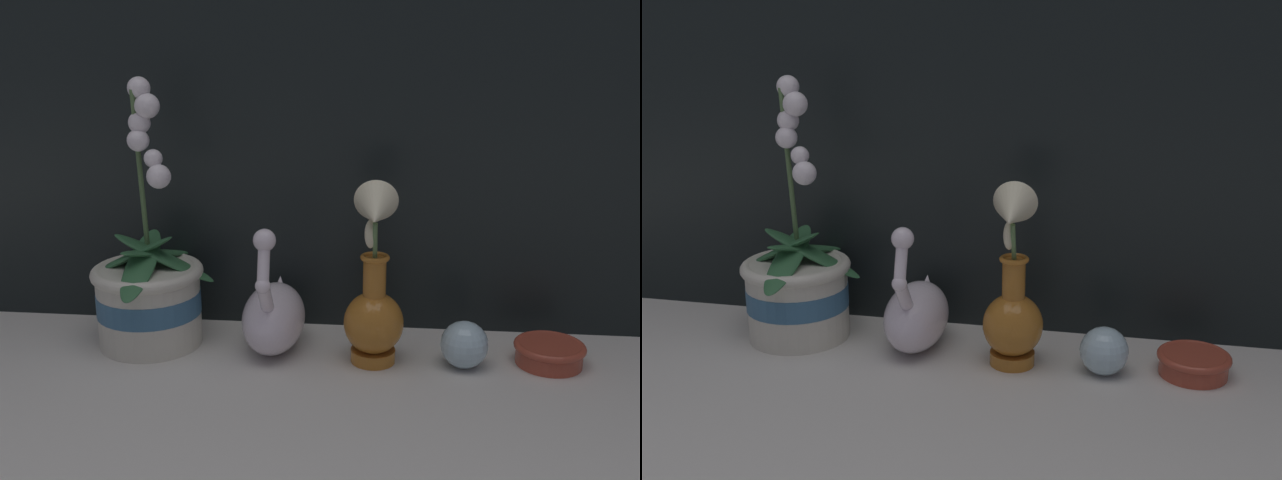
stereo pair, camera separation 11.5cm
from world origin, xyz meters
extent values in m
plane|color=beige|center=(0.00, 0.00, 0.00)|extent=(2.80, 2.80, 0.00)
cylinder|color=beige|center=(-0.30, 0.11, 0.07)|extent=(0.17, 0.17, 0.13)
cylinder|color=#386689|center=(-0.30, 0.11, 0.07)|extent=(0.17, 0.17, 0.04)
torus|color=beige|center=(-0.30, 0.11, 0.12)|extent=(0.18, 0.18, 0.02)
cylinder|color=#4C6B3D|center=(-0.30, 0.11, 0.27)|extent=(0.01, 0.03, 0.28)
ellipsoid|color=#2D6038|center=(-0.27, 0.11, 0.15)|extent=(0.16, 0.06, 0.09)
ellipsoid|color=#2D6038|center=(-0.29, 0.13, 0.15)|extent=(0.09, 0.19, 0.06)
ellipsoid|color=#2D6038|center=(-0.33, 0.11, 0.15)|extent=(0.16, 0.07, 0.09)
ellipsoid|color=#2D6038|center=(-0.30, 0.08, 0.15)|extent=(0.06, 0.18, 0.07)
sphere|color=white|center=(-0.29, 0.11, 0.41)|extent=(0.03, 0.03, 0.03)
sphere|color=white|center=(-0.28, 0.10, 0.39)|extent=(0.04, 0.04, 0.04)
sphere|color=white|center=(-0.29, 0.10, 0.36)|extent=(0.03, 0.03, 0.03)
sphere|color=white|center=(-0.29, 0.09, 0.34)|extent=(0.03, 0.03, 0.03)
sphere|color=white|center=(-0.27, 0.08, 0.31)|extent=(0.03, 0.03, 0.03)
sphere|color=white|center=(-0.26, 0.07, 0.29)|extent=(0.04, 0.04, 0.04)
ellipsoid|color=white|center=(-0.09, 0.10, 0.05)|extent=(0.10, 0.17, 0.11)
cone|color=white|center=(-0.09, 0.17, 0.07)|extent=(0.05, 0.07, 0.08)
cylinder|color=white|center=(-0.09, 0.03, 0.11)|extent=(0.02, 0.06, 0.07)
sphere|color=white|center=(-0.09, 0.01, 0.14)|extent=(0.02, 0.02, 0.02)
cylinder|color=white|center=(-0.09, 0.02, 0.17)|extent=(0.02, 0.04, 0.07)
sphere|color=white|center=(-0.09, 0.03, 0.20)|extent=(0.03, 0.03, 0.03)
cylinder|color=#B26B23|center=(0.07, 0.07, 0.01)|extent=(0.07, 0.07, 0.02)
ellipsoid|color=#B26B23|center=(0.07, 0.07, 0.06)|extent=(0.09, 0.09, 0.10)
cylinder|color=#B26B23|center=(0.07, 0.07, 0.14)|extent=(0.04, 0.04, 0.06)
torus|color=#B26B23|center=(0.07, 0.07, 0.17)|extent=(0.04, 0.04, 0.01)
cylinder|color=#567A47|center=(0.07, 0.06, 0.20)|extent=(0.01, 0.03, 0.06)
cone|color=beige|center=(0.07, 0.04, 0.25)|extent=(0.07, 0.08, 0.08)
ellipsoid|color=beige|center=(0.06, 0.07, 0.21)|extent=(0.02, 0.02, 0.04)
sphere|color=silver|center=(0.20, 0.07, 0.04)|extent=(0.07, 0.07, 0.07)
cylinder|color=#A8422D|center=(0.34, 0.09, 0.02)|extent=(0.10, 0.10, 0.03)
torus|color=#A8422D|center=(0.34, 0.09, 0.03)|extent=(0.11, 0.11, 0.01)
camera|label=1|loc=(0.09, -1.00, 0.51)|focal=42.00mm
camera|label=2|loc=(0.21, -0.98, 0.51)|focal=42.00mm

